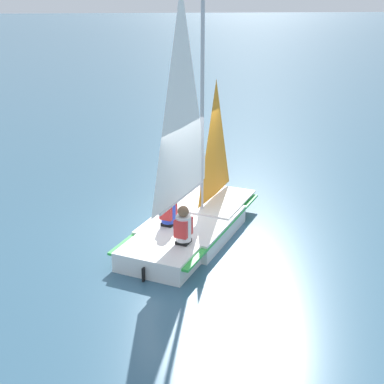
{
  "coord_description": "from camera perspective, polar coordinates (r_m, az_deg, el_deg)",
  "views": [
    {
      "loc": [
        -1.16,
        -10.48,
        4.96
      ],
      "look_at": [
        0.0,
        0.0,
        0.99
      ],
      "focal_mm": 50.0,
      "sensor_mm": 36.0,
      "label": 1
    }
  ],
  "objects": [
    {
      "name": "sailboat_main",
      "position": [
        11.36,
        -0.06,
        -1.63
      ],
      "size": [
        3.52,
        4.4,
        5.26
      ],
      "rotation": [
        0.0,
        0.0,
        1.04
      ],
      "color": "white",
      "rests_on": "ground_plane"
    },
    {
      "name": "sailor_helm",
      "position": [
        11.1,
        -2.53,
        -2.42
      ],
      "size": [
        0.41,
        0.42,
        1.16
      ],
      "rotation": [
        0.0,
        0.0,
        1.04
      ],
      "color": "black",
      "rests_on": "ground_plane"
    },
    {
      "name": "ground_plane",
      "position": [
        11.65,
        0.0,
        -4.58
      ],
      "size": [
        260.0,
        260.0,
        0.0
      ],
      "primitive_type": "plane",
      "color": "#38607A"
    },
    {
      "name": "sailor_crew",
      "position": [
        10.3,
        -0.92,
        -4.31
      ],
      "size": [
        0.41,
        0.42,
        1.16
      ],
      "rotation": [
        0.0,
        0.0,
        1.04
      ],
      "color": "black",
      "rests_on": "ground_plane"
    }
  ]
}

